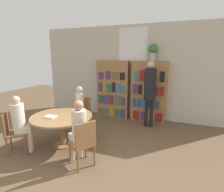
{
  "coord_description": "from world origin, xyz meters",
  "views": [
    {
      "loc": [
        1.39,
        -2.11,
        2.02
      ],
      "look_at": [
        -0.12,
        1.91,
        1.05
      ],
      "focal_mm": 28.0,
      "sensor_mm": 36.0,
      "label": 1
    }
  ],
  "objects_px": {
    "bookshelf_right": "(149,92)",
    "seated_reader_right": "(79,128)",
    "bookshelf_left": "(113,89)",
    "reading_table": "(62,120)",
    "librarian_standing": "(150,87)",
    "seated_reader_left": "(79,107)",
    "chair_near_camera": "(12,131)",
    "seated_reader_back": "(21,121)",
    "flower_vase": "(153,51)",
    "chair_far_side": "(83,142)",
    "chair_left_side": "(83,111)"
  },
  "relations": [
    {
      "from": "bookshelf_left",
      "to": "bookshelf_right",
      "type": "xyz_separation_m",
      "value": [
        1.19,
        -0.0,
        0.0
      ]
    },
    {
      "from": "librarian_standing",
      "to": "reading_table",
      "type": "bearing_deg",
      "value": -132.65
    },
    {
      "from": "librarian_standing",
      "to": "flower_vase",
      "type": "bearing_deg",
      "value": 94.23
    },
    {
      "from": "flower_vase",
      "to": "seated_reader_right",
      "type": "height_order",
      "value": "flower_vase"
    },
    {
      "from": "seated_reader_back",
      "to": "bookshelf_right",
      "type": "bearing_deg",
      "value": 102.63
    },
    {
      "from": "chair_far_side",
      "to": "seated_reader_left",
      "type": "height_order",
      "value": "seated_reader_left"
    },
    {
      "from": "flower_vase",
      "to": "seated_reader_left",
      "type": "height_order",
      "value": "flower_vase"
    },
    {
      "from": "seated_reader_back",
      "to": "librarian_standing",
      "type": "bearing_deg",
      "value": 95.92
    },
    {
      "from": "flower_vase",
      "to": "chair_far_side",
      "type": "relative_size",
      "value": 0.55
    },
    {
      "from": "bookshelf_right",
      "to": "librarian_standing",
      "type": "height_order",
      "value": "librarian_standing"
    },
    {
      "from": "seated_reader_back",
      "to": "reading_table",
      "type": "bearing_deg",
      "value": 90.0
    },
    {
      "from": "seated_reader_left",
      "to": "librarian_standing",
      "type": "xyz_separation_m",
      "value": [
        1.73,
        0.99,
        0.49
      ]
    },
    {
      "from": "chair_left_side",
      "to": "seated_reader_right",
      "type": "bearing_deg",
      "value": 114.2
    },
    {
      "from": "bookshelf_right",
      "to": "chair_left_side",
      "type": "xyz_separation_m",
      "value": [
        -1.64,
        -1.3,
        -0.44
      ]
    },
    {
      "from": "reading_table",
      "to": "chair_left_side",
      "type": "xyz_separation_m",
      "value": [
        -0.06,
        1.02,
        -0.11
      ]
    },
    {
      "from": "seated_reader_right",
      "to": "seated_reader_back",
      "type": "xyz_separation_m",
      "value": [
        -1.36,
        -0.08,
        -0.01
      ]
    },
    {
      "from": "librarian_standing",
      "to": "seated_reader_right",
      "type": "bearing_deg",
      "value": -113.09
    },
    {
      "from": "chair_left_side",
      "to": "seated_reader_right",
      "type": "xyz_separation_m",
      "value": [
        0.77,
        -1.47,
        0.21
      ]
    },
    {
      "from": "bookshelf_right",
      "to": "chair_near_camera",
      "type": "relative_size",
      "value": 2.1
    },
    {
      "from": "bookshelf_right",
      "to": "reading_table",
      "type": "xyz_separation_m",
      "value": [
        -1.58,
        -2.32,
        -0.32
      ]
    },
    {
      "from": "seated_reader_back",
      "to": "librarian_standing",
      "type": "distance_m",
      "value": 3.34
    },
    {
      "from": "bookshelf_left",
      "to": "reading_table",
      "type": "relative_size",
      "value": 1.39
    },
    {
      "from": "seated_reader_right",
      "to": "reading_table",
      "type": "bearing_deg",
      "value": 90.0
    },
    {
      "from": "librarian_standing",
      "to": "seated_reader_left",
      "type": "bearing_deg",
      "value": -150.17
    },
    {
      "from": "chair_far_side",
      "to": "seated_reader_left",
      "type": "bearing_deg",
      "value": 65.95
    },
    {
      "from": "flower_vase",
      "to": "bookshelf_left",
      "type": "bearing_deg",
      "value": -179.79
    },
    {
      "from": "chair_near_camera",
      "to": "chair_far_side",
      "type": "height_order",
      "value": "same"
    },
    {
      "from": "reading_table",
      "to": "chair_near_camera",
      "type": "xyz_separation_m",
      "value": [
        -0.79,
        -0.65,
        -0.11
      ]
    },
    {
      "from": "seated_reader_left",
      "to": "chair_left_side",
      "type": "bearing_deg",
      "value": -90.0
    },
    {
      "from": "reading_table",
      "to": "seated_reader_right",
      "type": "bearing_deg",
      "value": -32.57
    },
    {
      "from": "bookshelf_left",
      "to": "seated_reader_back",
      "type": "relative_size",
      "value": 1.52
    },
    {
      "from": "bookshelf_right",
      "to": "seated_reader_right",
      "type": "xyz_separation_m",
      "value": [
        -0.87,
        -2.77,
        -0.23
      ]
    },
    {
      "from": "bookshelf_right",
      "to": "chair_far_side",
      "type": "xyz_separation_m",
      "value": [
        -0.72,
        -2.87,
        -0.44
      ]
    },
    {
      "from": "chair_far_side",
      "to": "seated_reader_left",
      "type": "distance_m",
      "value": 1.66
    },
    {
      "from": "chair_near_camera",
      "to": "seated_reader_left",
      "type": "bearing_deg",
      "value": 114.05
    },
    {
      "from": "bookshelf_right",
      "to": "seated_reader_back",
      "type": "xyz_separation_m",
      "value": [
        -2.22,
        -2.85,
        -0.24
      ]
    },
    {
      "from": "reading_table",
      "to": "chair_far_side",
      "type": "xyz_separation_m",
      "value": [
        0.86,
        -0.55,
        -0.11
      ]
    },
    {
      "from": "reading_table",
      "to": "chair_far_side",
      "type": "relative_size",
      "value": 1.5
    },
    {
      "from": "reading_table",
      "to": "seated_reader_back",
      "type": "bearing_deg",
      "value": -140.57
    },
    {
      "from": "chair_near_camera",
      "to": "bookshelf_left",
      "type": "bearing_deg",
      "value": 119.04
    },
    {
      "from": "chair_far_side",
      "to": "seated_reader_right",
      "type": "distance_m",
      "value": 0.28
    },
    {
      "from": "bookshelf_right",
      "to": "librarian_standing",
      "type": "relative_size",
      "value": 1.0
    },
    {
      "from": "bookshelf_left",
      "to": "seated_reader_back",
      "type": "xyz_separation_m",
      "value": [
        -1.03,
        -2.85,
        -0.24
      ]
    },
    {
      "from": "reading_table",
      "to": "chair_left_side",
      "type": "relative_size",
      "value": 1.5
    },
    {
      "from": "bookshelf_left",
      "to": "chair_left_side",
      "type": "height_order",
      "value": "bookshelf_left"
    },
    {
      "from": "chair_far_side",
      "to": "librarian_standing",
      "type": "relative_size",
      "value": 0.48
    },
    {
      "from": "flower_vase",
      "to": "reading_table",
      "type": "xyz_separation_m",
      "value": [
        -1.64,
        -2.33,
        -1.57
      ]
    },
    {
      "from": "seated_reader_right",
      "to": "seated_reader_back",
      "type": "bearing_deg",
      "value": 125.95
    },
    {
      "from": "flower_vase",
      "to": "chair_far_side",
      "type": "height_order",
      "value": "flower_vase"
    },
    {
      "from": "chair_left_side",
      "to": "seated_reader_right",
      "type": "distance_m",
      "value": 1.67
    }
  ]
}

